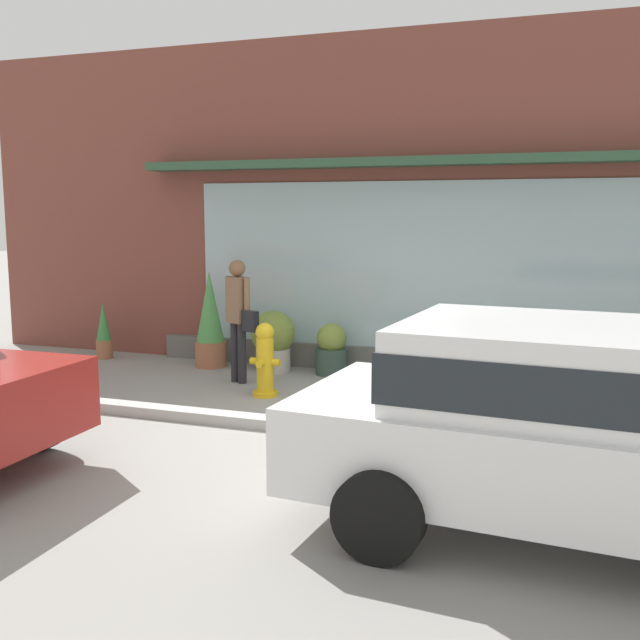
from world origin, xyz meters
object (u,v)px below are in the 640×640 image
(potted_plant_window_center, at_px, (273,339))
(potted_plant_corner_tall, at_px, (104,332))
(potted_plant_window_right, at_px, (210,321))
(potted_plant_trailing_edge, at_px, (332,350))
(fire_hydrant, at_px, (265,360))
(parked_car_white, at_px, (598,421))
(pedestrian_with_handbag, at_px, (239,312))
(potted_plant_low_front, at_px, (418,357))
(potted_plant_window_left, at_px, (565,368))

(potted_plant_window_center, bearing_deg, potted_plant_corner_tall, -179.71)
(potted_plant_window_center, bearing_deg, potted_plant_window_right, -179.48)
(potted_plant_trailing_edge, bearing_deg, fire_hydrant, -105.05)
(fire_hydrant, relative_size, parked_car_white, 0.20)
(potted_plant_trailing_edge, bearing_deg, potted_plant_window_right, -177.41)
(pedestrian_with_handbag, xyz_separation_m, potted_plant_window_right, (-0.88, 0.81, -0.28))
(pedestrian_with_handbag, bearing_deg, potted_plant_corner_tall, -172.57)
(parked_car_white, xyz_separation_m, potted_plant_trailing_edge, (-3.49, 4.52, -0.51))
(pedestrian_with_handbag, xyz_separation_m, potted_plant_low_front, (2.35, 0.57, -0.57))
(parked_car_white, height_order, potted_plant_window_center, parked_car_white)
(fire_hydrant, relative_size, potted_plant_window_center, 1.05)
(potted_plant_window_right, height_order, potted_plant_low_front, potted_plant_window_right)
(potted_plant_corner_tall, bearing_deg, potted_plant_trailing_edge, 1.38)
(parked_car_white, relative_size, potted_plant_window_right, 3.17)
(potted_plant_trailing_edge, xyz_separation_m, potted_plant_low_front, (1.33, -0.33, 0.04))
(pedestrian_with_handbag, distance_m, potted_plant_trailing_edge, 1.49)
(pedestrian_with_handbag, height_order, potted_plant_trailing_edge, pedestrian_with_handbag)
(potted_plant_window_left, relative_size, potted_plant_low_front, 1.14)
(fire_hydrant, distance_m, potted_plant_corner_tall, 3.67)
(potted_plant_window_center, relative_size, potted_plant_low_front, 1.24)
(potted_plant_low_front, bearing_deg, potted_plant_window_center, 173.45)
(potted_plant_window_left, bearing_deg, parked_car_white, -85.91)
(potted_plant_corner_tall, height_order, potted_plant_window_center, potted_plant_window_center)
(parked_car_white, relative_size, potted_plant_window_left, 5.57)
(pedestrian_with_handbag, relative_size, potted_plant_window_left, 2.04)
(potted_plant_trailing_edge, distance_m, potted_plant_low_front, 1.37)
(fire_hydrant, distance_m, potted_plant_window_left, 3.76)
(parked_car_white, xyz_separation_m, potted_plant_window_center, (-4.37, 4.45, -0.40))
(potted_plant_trailing_edge, bearing_deg, potted_plant_corner_tall, -178.62)
(potted_plant_trailing_edge, height_order, potted_plant_window_left, potted_plant_window_left)
(potted_plant_window_left, bearing_deg, potted_plant_corner_tall, 177.93)
(potted_plant_window_right, bearing_deg, fire_hydrant, -42.47)
(pedestrian_with_handbag, relative_size, potted_plant_corner_tall, 1.89)
(potted_plant_low_front, bearing_deg, potted_plant_corner_tall, 177.34)
(fire_hydrant, relative_size, potted_plant_trailing_edge, 1.26)
(potted_plant_window_right, relative_size, potted_plant_window_left, 1.75)
(fire_hydrant, bearing_deg, pedestrian_with_handbag, 138.20)
(pedestrian_with_handbag, relative_size, potted_plant_trailing_edge, 2.26)
(potted_plant_corner_tall, bearing_deg, parked_car_white, -31.30)
(potted_plant_low_front, bearing_deg, fire_hydrant, -146.66)
(parked_car_white, bearing_deg, potted_plant_window_right, 144.68)
(potted_plant_window_center, bearing_deg, potted_plant_low_front, -6.55)
(pedestrian_with_handbag, bearing_deg, parked_car_white, -15.06)
(fire_hydrant, distance_m, potted_plant_window_center, 1.47)
(fire_hydrant, distance_m, potted_plant_trailing_edge, 1.52)
(pedestrian_with_handbag, height_order, parked_car_white, pedestrian_with_handbag)
(fire_hydrant, bearing_deg, parked_car_white, -38.23)
(potted_plant_corner_tall, bearing_deg, pedestrian_with_handbag, -16.26)
(potted_plant_corner_tall, xyz_separation_m, potted_plant_trailing_edge, (3.80, 0.09, -0.06))
(parked_car_white, distance_m, potted_plant_window_right, 6.98)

